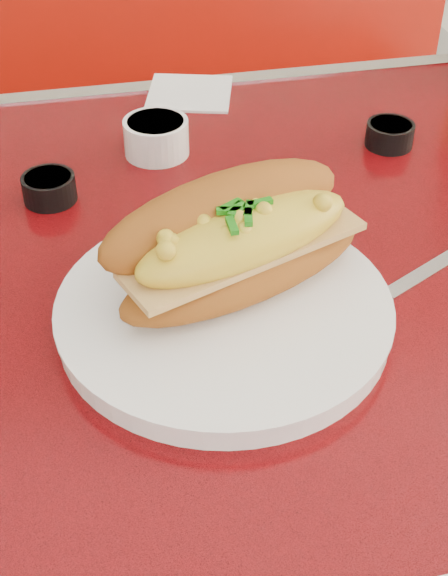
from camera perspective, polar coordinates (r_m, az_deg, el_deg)
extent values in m
cube|color=#BC0C11|center=(0.85, 6.40, 2.24)|extent=(1.20, 0.80, 0.04)
cube|color=silver|center=(1.18, 0.55, 13.73)|extent=(1.22, 0.03, 0.04)
cylinder|color=silver|center=(1.12, 4.99, -13.52)|extent=(0.09, 0.09, 0.72)
cube|color=#A7160B|center=(1.77, -2.22, 3.48)|extent=(1.20, 0.50, 0.45)
cube|color=#A7160B|center=(1.76, -3.97, 19.72)|extent=(1.20, 0.08, 0.45)
cylinder|color=white|center=(0.73, 0.00, -1.83)|extent=(0.32, 0.32, 0.02)
cylinder|color=white|center=(0.72, 0.00, -1.13)|extent=(0.32, 0.32, 0.00)
ellipsoid|color=#A05719|center=(0.72, 1.47, 1.44)|extent=(0.26, 0.17, 0.05)
cube|color=tan|center=(0.71, 1.49, 2.76)|extent=(0.24, 0.14, 0.01)
ellipsoid|color=yellow|center=(0.70, 1.51, 3.66)|extent=(0.23, 0.14, 0.05)
ellipsoid|color=#A05719|center=(0.72, -0.02, 5.21)|extent=(0.27, 0.18, 0.10)
cube|color=silver|center=(0.74, 5.40, 0.21)|extent=(0.04, 0.12, 0.00)
cube|color=silver|center=(0.79, 2.70, 3.18)|extent=(0.03, 0.03, 0.00)
cylinder|color=white|center=(0.98, -4.84, 10.64)|extent=(0.09, 0.09, 0.04)
cylinder|color=black|center=(0.97, -4.90, 11.62)|extent=(0.08, 0.08, 0.01)
cylinder|color=black|center=(0.91, -12.32, 6.95)|extent=(0.07, 0.07, 0.03)
cylinder|color=#E08251|center=(0.90, -12.42, 7.58)|extent=(0.06, 0.06, 0.01)
cylinder|color=black|center=(1.02, 11.70, 10.63)|extent=(0.07, 0.07, 0.03)
cylinder|color=#E08251|center=(1.01, 11.79, 11.21)|extent=(0.06, 0.06, 0.01)
cube|color=silver|center=(0.82, 14.50, 1.33)|extent=(0.12, 0.07, 0.00)
cube|color=white|center=(1.13, -2.45, 13.69)|extent=(0.14, 0.14, 0.00)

